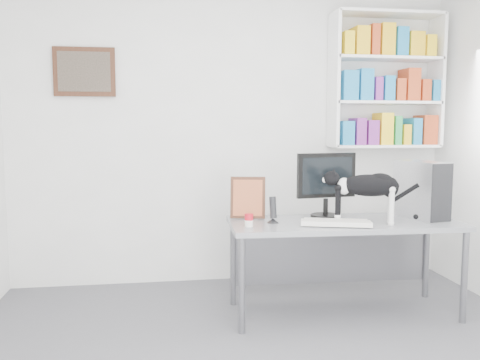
# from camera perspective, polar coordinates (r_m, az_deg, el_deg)

# --- Properties ---
(room) EXTENTS (4.01, 4.01, 2.70)m
(room) POSITION_cam_1_polar(r_m,az_deg,el_deg) (2.71, 5.15, 4.26)
(room) COLOR #56565B
(room) RESTS_ON ground
(bookshelf) EXTENTS (1.03, 0.28, 1.24)m
(bookshelf) POSITION_cam_1_polar(r_m,az_deg,el_deg) (4.95, 16.05, 10.66)
(bookshelf) COLOR white
(bookshelf) RESTS_ON room
(wall_art) EXTENTS (0.52, 0.04, 0.42)m
(wall_art) POSITION_cam_1_polar(r_m,az_deg,el_deg) (4.67, -17.07, 11.53)
(wall_art) COLOR #4B2618
(wall_art) RESTS_ON room
(desk) EXTENTS (1.75, 0.73, 0.72)m
(desk) POSITION_cam_1_polar(r_m,az_deg,el_deg) (4.01, 11.51, -9.60)
(desk) COLOR gray
(desk) RESTS_ON room
(monitor) EXTENTS (0.51, 0.30, 0.52)m
(monitor) POSITION_cam_1_polar(r_m,az_deg,el_deg) (4.03, 9.63, -0.51)
(monitor) COLOR black
(monitor) RESTS_ON desk
(keyboard) EXTENTS (0.53, 0.33, 0.04)m
(keyboard) POSITION_cam_1_polar(r_m,az_deg,el_deg) (3.75, 10.71, -4.73)
(keyboard) COLOR silver
(keyboard) RESTS_ON desk
(pc_tower) EXTENTS (0.28, 0.48, 0.45)m
(pc_tower) POSITION_cam_1_polar(r_m,az_deg,el_deg) (4.19, 19.68, -1.02)
(pc_tower) COLOR silver
(pc_tower) RESTS_ON desk
(speaker) EXTENTS (0.10, 0.10, 0.20)m
(speaker) POSITION_cam_1_polar(r_m,az_deg,el_deg) (3.77, 3.73, -3.30)
(speaker) COLOR black
(speaker) RESTS_ON desk
(leaning_print) EXTENTS (0.29, 0.16, 0.34)m
(leaning_print) POSITION_cam_1_polar(r_m,az_deg,el_deg) (3.94, 0.88, -1.91)
(leaning_print) COLOR #4B2618
(leaning_print) RESTS_ON desk
(soup_can) EXTENTS (0.08, 0.08, 0.09)m
(soup_can) POSITION_cam_1_polar(r_m,az_deg,el_deg) (3.63, 1.01, -4.54)
(soup_can) COLOR red
(soup_can) RESTS_ON desk
(cat) EXTENTS (0.63, 0.38, 0.38)m
(cat) POSITION_cam_1_polar(r_m,az_deg,el_deg) (3.85, 14.03, -1.95)
(cat) COLOR black
(cat) RESTS_ON desk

